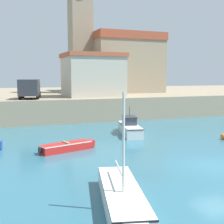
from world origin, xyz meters
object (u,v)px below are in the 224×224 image
at_px(church, 113,61).
at_px(harbor_shed_near_wharf, 93,75).
at_px(sailboat_white_1, 122,198).
at_px(truck_on_quay, 30,88).
at_px(motorboat_white_0, 129,128).
at_px(mooring_buoy, 223,136).
at_px(dinghy_red_4, 67,146).

distance_m(church, harbor_shed_near_wharf, 13.46).
bearing_deg(church, harbor_shed_near_wharf, -122.81).
xyz_separation_m(sailboat_white_1, truck_on_quay, (-0.62, 25.36, 3.49)).
bearing_deg(truck_on_quay, church, 40.23).
distance_m(motorboat_white_0, truck_on_quay, 13.59).
bearing_deg(motorboat_white_0, mooring_buoy, -37.99).
distance_m(sailboat_white_1, dinghy_red_4, 10.30).
bearing_deg(mooring_buoy, harbor_shed_near_wharf, 108.29).
bearing_deg(motorboat_white_0, dinghy_red_4, -147.82).
xyz_separation_m(church, truck_on_quay, (-15.26, -12.91, -3.95)).
xyz_separation_m(sailboat_white_1, dinghy_red_4, (0.15, 10.30, -0.12)).
bearing_deg(sailboat_white_1, church, 69.07).
distance_m(sailboat_white_1, harbor_shed_near_wharf, 28.60).
bearing_deg(mooring_buoy, dinghy_red_4, 176.87).
relative_size(sailboat_white_1, church, 0.39).
height_order(motorboat_white_0, sailboat_white_1, sailboat_white_1).
height_order(motorboat_white_0, harbor_shed_near_wharf, harbor_shed_near_wharf).
relative_size(sailboat_white_1, harbor_shed_near_wharf, 0.89).
bearing_deg(mooring_buoy, church, 87.27).
xyz_separation_m(motorboat_white_0, dinghy_red_4, (-6.76, -4.25, -0.29)).
bearing_deg(truck_on_quay, mooring_buoy, -48.65).
xyz_separation_m(motorboat_white_0, harbor_shed_near_wharf, (0.56, 12.60, 4.84)).
bearing_deg(dinghy_red_4, harbor_shed_near_wharf, 66.54).
height_order(church, harbor_shed_near_wharf, church).
bearing_deg(mooring_buoy, motorboat_white_0, 142.01).
bearing_deg(truck_on_quay, motorboat_white_0, -55.16).
bearing_deg(motorboat_white_0, truck_on_quay, 124.84).
bearing_deg(sailboat_white_1, mooring_buoy, 35.82).
distance_m(mooring_buoy, harbor_shed_near_wharf, 19.22).
height_order(sailboat_white_1, harbor_shed_near_wharf, harbor_shed_near_wharf).
relative_size(motorboat_white_0, sailboat_white_1, 0.89).
bearing_deg(harbor_shed_near_wharf, church, 57.19).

